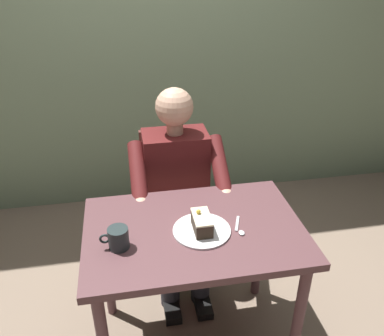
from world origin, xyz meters
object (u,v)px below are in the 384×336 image
at_px(dining_table, 194,246).
at_px(chair, 174,196).
at_px(coffee_cup, 118,238).
at_px(dessert_spoon, 240,228).
at_px(seated_person, 178,191).
at_px(cake_slice, 202,223).

bearing_deg(dining_table, chair, -90.00).
xyz_separation_m(coffee_cup, dessert_spoon, (-0.53, -0.03, -0.05)).
distance_m(seated_person, dessert_spoon, 0.59).
xyz_separation_m(dining_table, cake_slice, (-0.03, 0.03, 0.15)).
relative_size(cake_slice, dessert_spoon, 1.00).
bearing_deg(dining_table, seated_person, -90.00).
xyz_separation_m(seated_person, dessert_spoon, (-0.20, 0.54, 0.12)).
height_order(coffee_cup, dessert_spoon, coffee_cup).
bearing_deg(coffee_cup, dining_table, -167.63).
bearing_deg(cake_slice, chair, -87.72).
bearing_deg(cake_slice, seated_person, -86.98).
height_order(cake_slice, coffee_cup, cake_slice).
height_order(dining_table, cake_slice, cake_slice).
height_order(dining_table, seated_person, seated_person).
bearing_deg(coffee_cup, chair, -114.12).
bearing_deg(seated_person, coffee_cup, 59.70).
xyz_separation_m(chair, cake_slice, (-0.03, 0.70, 0.31)).
bearing_deg(seated_person, chair, -90.00).
bearing_deg(dessert_spoon, chair, -74.66).
bearing_deg(cake_slice, coffee_cup, 6.60).
bearing_deg(dining_table, cake_slice, 131.75).
bearing_deg(coffee_cup, seated_person, -120.30).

